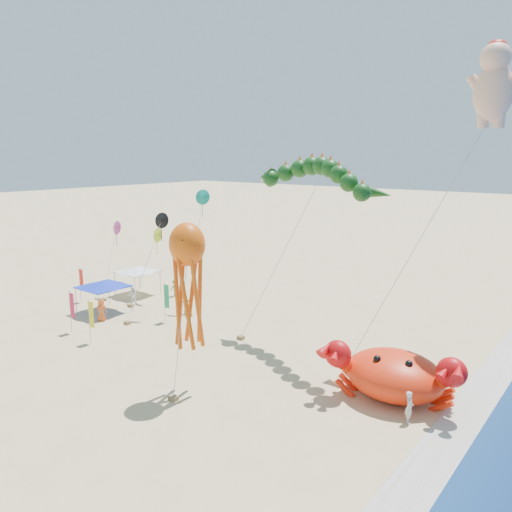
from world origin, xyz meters
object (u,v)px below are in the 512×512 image
at_px(crab_inflatable, 394,374).
at_px(dragon_kite, 313,181).
at_px(canopy_blue, 103,284).
at_px(canopy_white, 137,270).
at_px(cherub_kite, 493,83).
at_px(octopus_kite, 188,276).

bearing_deg(crab_inflatable, dragon_kite, 153.28).
xyz_separation_m(crab_inflatable, canopy_blue, (-25.27, -0.66, 1.02)).
bearing_deg(canopy_white, crab_inflatable, -9.48).
height_order(crab_inflatable, canopy_blue, crab_inflatable).
distance_m(crab_inflatable, canopy_blue, 25.30).
relative_size(cherub_kite, canopy_blue, 5.04).
bearing_deg(canopy_blue, dragon_kite, 14.69).
bearing_deg(cherub_kite, canopy_blue, -164.83).
bearing_deg(canopy_blue, canopy_white, 112.08).
relative_size(canopy_blue, canopy_white, 1.08).
xyz_separation_m(dragon_kite, cherub_kite, (9.89, 2.84, 5.66)).
distance_m(canopy_blue, canopy_white, 5.65).
xyz_separation_m(cherub_kite, octopus_kite, (-11.45, -12.94, -10.38)).
bearing_deg(crab_inflatable, canopy_white, 170.52).
bearing_deg(cherub_kite, canopy_white, -175.77).
bearing_deg(dragon_kite, canopy_blue, -165.31).
distance_m(dragon_kite, cherub_kite, 11.74).
bearing_deg(octopus_kite, dragon_kite, 81.18).
bearing_deg(canopy_blue, cherub_kite, 15.17).
relative_size(cherub_kite, canopy_white, 5.44).
distance_m(crab_inflatable, dragon_kite, 13.25).
height_order(cherub_kite, octopus_kite, cherub_kite).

